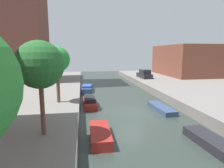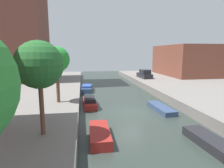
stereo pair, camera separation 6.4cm
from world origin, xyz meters
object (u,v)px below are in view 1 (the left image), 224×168
(moored_boat_left_4, at_px, (87,88))
(low_block_right, at_px, (186,60))
(apartment_tower_far, at_px, (12,6))
(street_tree_2, at_px, (57,60))
(street_tree_1, at_px, (40,65))
(moored_boat_left_2, at_px, (100,134))
(parked_car, at_px, (144,74))
(moored_boat_right_2, at_px, (210,141))
(moored_boat_right_3, at_px, (161,108))
(moored_boat_left_3, at_px, (90,102))

(moored_boat_left_4, bearing_deg, low_block_right, 23.95)
(apartment_tower_far, xyz_separation_m, street_tree_2, (8.99, -16.55, -8.39))
(moored_boat_left_4, bearing_deg, street_tree_1, -99.80)
(moored_boat_left_4, bearing_deg, moored_boat_left_2, -88.40)
(low_block_right, relative_size, street_tree_1, 2.62)
(parked_car, bearing_deg, moored_boat_left_4, -151.29)
(apartment_tower_far, distance_m, moored_boat_right_2, 34.32)
(apartment_tower_far, height_order, moored_boat_left_2, apartment_tower_far)
(street_tree_1, relative_size, moored_boat_left_4, 1.23)
(apartment_tower_far, height_order, street_tree_2, apartment_tower_far)
(street_tree_2, xyz_separation_m, moored_boat_left_4, (3.00, 9.89, -4.72))
(low_block_right, distance_m, moored_boat_left_4, 24.39)
(moored_boat_right_3, bearing_deg, parked_car, 76.74)
(street_tree_1, bearing_deg, moored_boat_right_3, 31.33)
(low_block_right, distance_m, moored_boat_right_3, 25.89)
(street_tree_1, distance_m, moored_boat_left_3, 10.72)
(moored_boat_left_2, relative_size, moored_boat_left_4, 0.83)
(street_tree_1, relative_size, moored_boat_right_2, 1.42)
(street_tree_1, bearing_deg, moored_boat_right_2, -6.48)
(apartment_tower_far, bearing_deg, moored_boat_left_2, -61.79)
(apartment_tower_far, distance_m, moored_boat_left_4, 18.97)
(parked_car, relative_size, moored_boat_left_4, 0.98)
(apartment_tower_far, height_order, low_block_right, apartment_tower_far)
(moored_boat_left_2, bearing_deg, moored_boat_left_4, 91.60)
(moored_boat_right_2, bearing_deg, parked_car, 80.61)
(low_block_right, relative_size, moored_boat_right_3, 3.32)
(moored_boat_right_3, bearing_deg, moored_boat_right_2, -90.05)
(street_tree_2, bearing_deg, moored_boat_right_3, -6.81)
(apartment_tower_far, xyz_separation_m, low_block_right, (34.00, 3.12, -9.32))
(apartment_tower_far, xyz_separation_m, parked_car, (23.30, -0.46, -11.85))
(moored_boat_left_2, height_order, moored_boat_left_4, moored_boat_left_4)
(street_tree_2, relative_size, moored_boat_right_3, 1.24)
(moored_boat_left_2, bearing_deg, moored_boat_right_2, -16.16)
(moored_boat_left_3, bearing_deg, moored_boat_right_3, -21.97)
(moored_boat_left_3, relative_size, moored_boat_left_4, 0.97)
(low_block_right, height_order, street_tree_2, low_block_right)
(low_block_right, xyz_separation_m, street_tree_2, (-25.01, -19.67, 0.93))
(low_block_right, xyz_separation_m, moored_boat_left_2, (-21.55, -26.32, -3.87))
(low_block_right, relative_size, street_tree_2, 2.66)
(low_block_right, bearing_deg, apartment_tower_far, -174.75)
(low_block_right, bearing_deg, moored_boat_left_3, -140.58)
(street_tree_2, xyz_separation_m, parked_car, (14.32, 16.09, -3.46))
(moored_boat_right_3, bearing_deg, street_tree_1, -148.67)
(low_block_right, relative_size, parked_car, 3.30)
(street_tree_2, bearing_deg, moored_boat_left_2, -62.54)
(low_block_right, bearing_deg, moored_boat_left_4, -156.05)
(street_tree_2, bearing_deg, moored_boat_left_3, 28.12)
(apartment_tower_far, relative_size, parked_car, 5.71)
(moored_boat_left_4, xyz_separation_m, moored_boat_right_3, (7.24, -11.11, -0.18))
(parked_car, bearing_deg, street_tree_1, -121.30)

